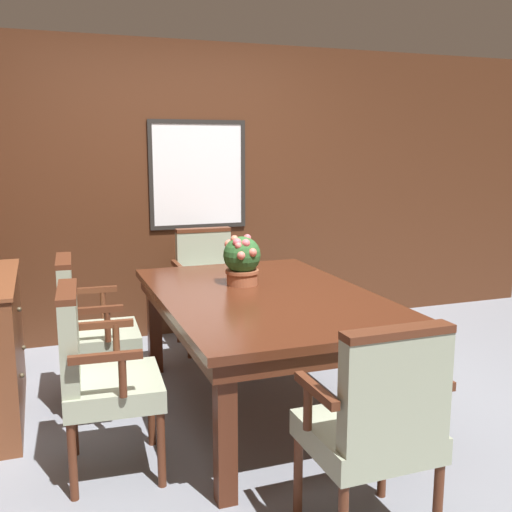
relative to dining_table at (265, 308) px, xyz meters
The scene contains 8 objects.
ground_plane 0.67m from the dining_table, 127.30° to the right, with size 14.00×14.00×0.00m, color gray.
wall_back 1.83m from the dining_table, 93.69° to the left, with size 7.20×0.08×2.45m.
dining_table is the anchor object (origin of this frame).
chair_head_near 1.34m from the dining_table, 91.23° to the right, with size 0.54×0.47×0.95m.
chair_left_near 1.10m from the dining_table, 158.39° to the right, with size 0.49×0.56×0.95m.
chair_head_far 1.32m from the dining_table, 89.77° to the left, with size 0.54×0.47×0.95m.
chair_left_far 1.08m from the dining_table, 157.43° to the left, with size 0.49×0.55×0.95m.
potted_plant 0.37m from the dining_table, 101.46° to the left, with size 0.24×0.25×0.32m.
Camera 1 is at (-1.11, -3.09, 1.59)m, focal length 42.00 mm.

